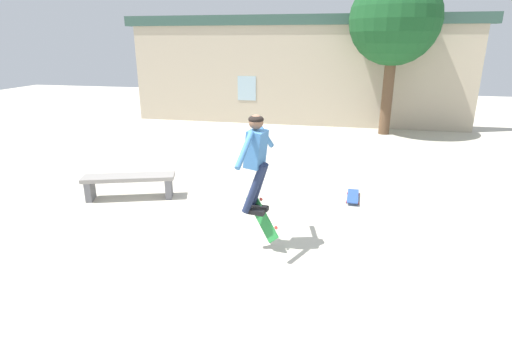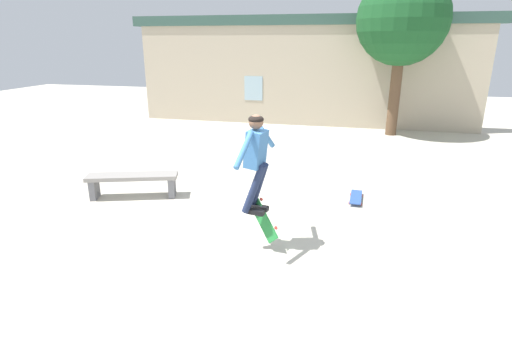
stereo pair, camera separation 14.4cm
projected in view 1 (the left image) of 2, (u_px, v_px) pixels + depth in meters
ground_plane at (221, 242)px, 6.35m from camera, size 40.00×40.00×0.00m
building_backdrop at (296, 69)px, 14.69m from camera, size 13.15×0.52×4.76m
tree_right at (395, 21)px, 12.60m from camera, size 2.86×2.86×5.12m
park_bench at (129, 182)px, 8.01m from camera, size 1.83×0.95×0.49m
skater at (256, 155)px, 5.75m from camera, size 0.39×1.34×1.48m
skateboard_flipping at (262, 217)px, 6.09m from camera, size 0.59×0.41×0.72m
skateboard_resting at (353, 196)px, 8.04m from camera, size 0.28×0.78×0.08m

